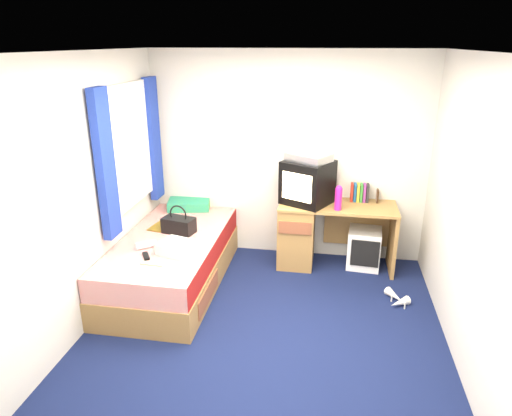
% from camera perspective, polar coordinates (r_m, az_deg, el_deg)
% --- Properties ---
extents(ground, '(3.40, 3.40, 0.00)m').
position_cam_1_polar(ground, '(4.28, 1.03, -15.13)').
color(ground, '#0C1438').
rests_on(ground, ground).
extents(room_shell, '(3.40, 3.40, 3.40)m').
position_cam_1_polar(room_shell, '(3.64, 1.17, 3.87)').
color(room_shell, white).
rests_on(room_shell, ground).
extents(bed, '(1.01, 2.00, 0.54)m').
position_cam_1_polar(bed, '(4.97, -10.41, -6.52)').
color(bed, '#A87E46').
rests_on(bed, ground).
extents(pillow, '(0.55, 0.41, 0.11)m').
position_cam_1_polar(pillow, '(5.63, -8.37, 0.46)').
color(pillow, teal).
rests_on(pillow, bed).
extents(desk, '(1.30, 0.55, 0.75)m').
position_cam_1_polar(desk, '(5.31, 7.01, -2.87)').
color(desk, '#A87E46').
rests_on(desk, ground).
extents(storage_cube, '(0.39, 0.39, 0.45)m').
position_cam_1_polar(storage_cube, '(5.42, 13.34, -4.89)').
color(storage_cube, white).
rests_on(storage_cube, ground).
extents(crt_tv, '(0.64, 0.62, 0.48)m').
position_cam_1_polar(crt_tv, '(5.12, 6.45, 3.22)').
color(crt_tv, black).
rests_on(crt_tv, desk).
extents(vcr, '(0.55, 0.51, 0.09)m').
position_cam_1_polar(vcr, '(5.05, 6.60, 6.32)').
color(vcr, '#B8B8BA').
rests_on(vcr, crt_tv).
extents(book_row, '(0.20, 0.13, 0.20)m').
position_cam_1_polar(book_row, '(5.32, 12.82, 1.90)').
color(book_row, maroon).
rests_on(book_row, desk).
extents(picture_frame, '(0.02, 0.12, 0.14)m').
position_cam_1_polar(picture_frame, '(5.35, 14.94, 1.47)').
color(picture_frame, '#301E10').
rests_on(picture_frame, desk).
extents(pink_water_bottle, '(0.10, 0.10, 0.24)m').
position_cam_1_polar(pink_water_bottle, '(4.98, 10.25, 1.11)').
color(pink_water_bottle, '#DA1E92').
rests_on(pink_water_bottle, desk).
extents(aerosol_can, '(0.06, 0.06, 0.20)m').
position_cam_1_polar(aerosol_can, '(5.16, 8.99, 1.61)').
color(aerosol_can, white).
rests_on(aerosol_can, desk).
extents(handbag, '(0.37, 0.26, 0.31)m').
position_cam_1_polar(handbag, '(4.93, -9.63, -2.06)').
color(handbag, black).
rests_on(handbag, bed).
extents(towel, '(0.40, 0.36, 0.11)m').
position_cam_1_polar(towel, '(4.48, -9.80, -4.91)').
color(towel, silver).
rests_on(towel, bed).
extents(magazine, '(0.25, 0.31, 0.01)m').
position_cam_1_polar(magazine, '(5.13, -11.68, -2.29)').
color(magazine, gold).
rests_on(magazine, bed).
extents(water_bottle, '(0.20, 0.17, 0.07)m').
position_cam_1_polar(water_bottle, '(4.65, -13.59, -4.50)').
color(water_bottle, silver).
rests_on(water_bottle, bed).
extents(colour_swatch_fan, '(0.22, 0.07, 0.01)m').
position_cam_1_polar(colour_swatch_fan, '(4.33, -12.85, -6.81)').
color(colour_swatch_fan, orange).
rests_on(colour_swatch_fan, bed).
extents(remote_control, '(0.12, 0.16, 0.02)m').
position_cam_1_polar(remote_control, '(4.48, -13.59, -5.85)').
color(remote_control, black).
rests_on(remote_control, bed).
extents(window_assembly, '(0.11, 1.42, 1.40)m').
position_cam_1_polar(window_assembly, '(4.93, -15.42, 7.10)').
color(window_assembly, silver).
rests_on(window_assembly, room_shell).
extents(white_heels, '(0.25, 0.35, 0.09)m').
position_cam_1_polar(white_heels, '(4.86, 17.20, -10.84)').
color(white_heels, silver).
rests_on(white_heels, ground).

